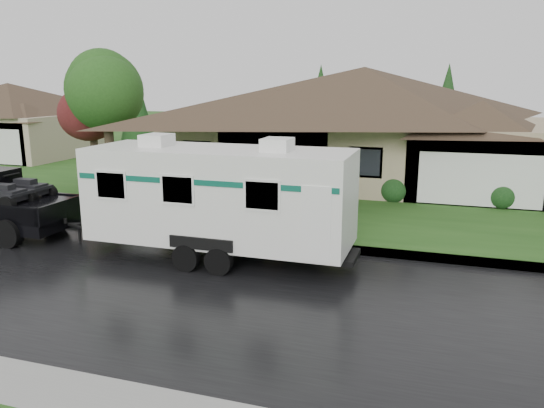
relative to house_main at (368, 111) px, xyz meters
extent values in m
plane|color=#234D18|center=(-2.29, -13.84, -3.59)|extent=(140.00, 140.00, 0.00)
cube|color=black|center=(-2.29, -15.84, -3.59)|extent=(140.00, 8.00, 0.01)
cube|color=gray|center=(-2.29, -11.59, -3.52)|extent=(140.00, 0.50, 0.15)
cube|color=#234D18|center=(-2.29, 1.16, -3.52)|extent=(140.00, 26.00, 0.15)
cube|color=tan|center=(-0.29, 0.16, -1.94)|extent=(18.00, 10.00, 3.00)
pyramid|color=#3A2D20|center=(-0.29, 0.16, 2.16)|extent=(19.44, 10.80, 2.60)
cube|color=tan|center=(5.11, -2.84, -2.09)|extent=(5.76, 4.00, 2.70)
cube|color=tan|center=(-24.29, 2.16, -2.04)|extent=(10.00, 8.00, 2.80)
pyramid|color=#3A2D20|center=(-24.29, 2.16, 1.36)|extent=(10.80, 8.64, 2.00)
cube|color=tan|center=(-21.29, 0.16, -2.18)|extent=(3.20, 4.00, 2.52)
cylinder|color=#382B1E|center=(-11.18, -5.71, -2.01)|extent=(0.43, 0.43, 2.87)
sphere|color=#2B5F1E|center=(-11.18, -5.71, 1.13)|extent=(3.96, 3.96, 3.96)
cylinder|color=#382B1E|center=(-12.53, -5.03, -2.38)|extent=(0.36, 0.36, 2.13)
sphere|color=maroon|center=(-12.53, -5.03, -0.05)|extent=(2.94, 2.94, 2.94)
sphere|color=#143814|center=(-6.59, -4.54, -2.94)|extent=(1.00, 1.00, 1.00)
sphere|color=#143814|center=(-2.39, -4.54, -2.94)|extent=(1.00, 1.00, 1.00)
sphere|color=#143814|center=(1.81, -4.54, -2.94)|extent=(1.00, 1.00, 1.00)
sphere|color=#143814|center=(6.01, -4.54, -2.94)|extent=(1.00, 1.00, 1.00)
cube|color=black|center=(-8.99, -13.32, -2.54)|extent=(2.36, 2.04, 0.06)
cylinder|color=black|center=(-8.99, -14.37, -3.14)|extent=(0.90, 0.34, 0.90)
cylinder|color=black|center=(-8.99, -12.27, -3.14)|extent=(0.90, 0.34, 0.90)
cube|color=white|center=(-2.33, -13.32, -1.69)|extent=(7.51, 2.57, 2.63)
cube|color=black|center=(-2.33, -13.32, -3.16)|extent=(7.93, 1.29, 0.15)
cube|color=#0C5643|center=(-2.33, -13.32, -1.11)|extent=(7.36, 2.59, 0.15)
cube|color=white|center=(-4.26, -13.32, -0.20)|extent=(0.75, 0.86, 0.34)
cube|color=white|center=(-0.61, -13.32, -0.20)|extent=(0.75, 0.86, 0.34)
cylinder|color=black|center=(-2.81, -14.59, -3.22)|extent=(0.75, 0.26, 0.75)
cylinder|color=black|center=(-2.81, -12.06, -3.22)|extent=(0.75, 0.26, 0.75)
cylinder|color=black|center=(-1.85, -14.59, -3.22)|extent=(0.75, 0.26, 0.75)
cylinder|color=black|center=(-1.85, -12.06, -3.22)|extent=(0.75, 0.26, 0.75)
camera|label=1|loc=(3.60, -26.88, 1.44)|focal=35.00mm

